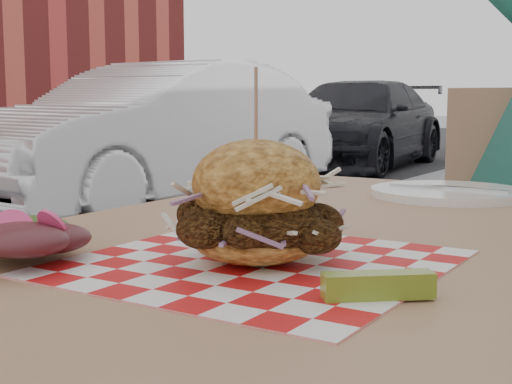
# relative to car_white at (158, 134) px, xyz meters

# --- Properties ---
(car_white) EXTENTS (1.55, 3.88, 1.26)m
(car_white) POSITION_rel_car_white_xyz_m (0.00, 0.00, 0.00)
(car_white) COLOR white
(car_white) RESTS_ON ground
(car_dark) EXTENTS (2.05, 4.24, 1.19)m
(car_dark) POSITION_rel_car_white_xyz_m (0.00, 4.14, -0.03)
(car_dark) COLOR black
(car_dark) RESTS_ON ground
(patio_table) EXTENTS (0.80, 1.20, 0.75)m
(patio_table) POSITION_rel_car_white_xyz_m (3.68, -3.97, 0.04)
(patio_table) COLOR tan
(patio_table) RESTS_ON ground
(paper_liner) EXTENTS (0.36, 0.36, 0.00)m
(paper_liner) POSITION_rel_car_white_xyz_m (3.67, -4.19, 0.12)
(paper_liner) COLOR red
(paper_liner) RESTS_ON patio_table
(sandwich) EXTENTS (0.18, 0.18, 0.20)m
(sandwich) POSITION_rel_car_white_xyz_m (3.67, -4.19, 0.18)
(sandwich) COLOR gold
(sandwich) RESTS_ON paper_liner
(pickle_spear) EXTENTS (0.09, 0.08, 0.02)m
(pickle_spear) POSITION_rel_car_white_xyz_m (3.83, -4.25, 0.13)
(pickle_spear) COLOR olive
(pickle_spear) RESTS_ON paper_liner
(side_salad) EXTENTS (0.14, 0.14, 0.05)m
(side_salad) POSITION_rel_car_white_xyz_m (3.46, -4.31, 0.14)
(side_salad) COLOR #3F1419
(side_salad) RESTS_ON patio_table
(place_setting) EXTENTS (0.27, 0.27, 0.02)m
(place_setting) POSITION_rel_car_white_xyz_m (3.68, -3.57, 0.13)
(place_setting) COLOR white
(place_setting) RESTS_ON patio_table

